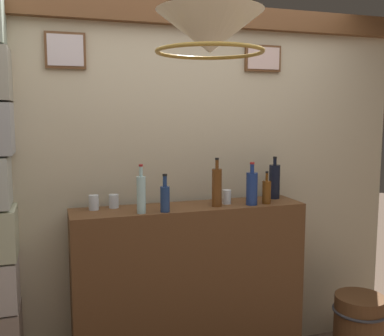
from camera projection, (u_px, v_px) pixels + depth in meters
The scene contains 13 objects.
panelled_rear_partition at pixel (179, 176), 3.04m from camera, with size 3.28×0.15×2.44m.
bar_shelf_unit at pixel (190, 292), 2.90m from camera, with size 1.49×0.33×1.14m, color brown.
liquor_bottle_mezcal at pixel (274, 181), 3.07m from camera, with size 0.08×0.08×0.29m.
liquor_bottle_bourbon at pixel (267, 192), 2.90m from camera, with size 0.06×0.06×0.21m.
liquor_bottle_brandy at pixel (217, 187), 2.81m from camera, with size 0.06×0.06×0.31m.
liquor_bottle_amaro at pixel (252, 188), 2.86m from camera, with size 0.07×0.07×0.28m.
liquor_bottle_port at pixel (165, 197), 2.66m from camera, with size 0.06×0.06×0.23m.
liquor_bottle_scotch at pixel (141, 194), 2.62m from camera, with size 0.05×0.05×0.29m.
glass_tumbler_rocks at pixel (114, 201), 2.78m from camera, with size 0.06×0.06×0.08m.
glass_tumbler_highball at pixel (94, 202), 2.72m from camera, with size 0.06×0.06×0.09m.
glass_tumbler_shot at pixel (227, 197), 2.90m from camera, with size 0.06×0.06×0.09m.
pendant_lamp at pixel (210, 34), 1.74m from camera, with size 0.43×0.43×0.53m.
wooden_barrel at pixel (359, 328), 3.11m from camera, with size 0.37×0.37×0.47m.
Camera 1 is at (-0.84, -1.80, 1.73)m, focal length 41.73 mm.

